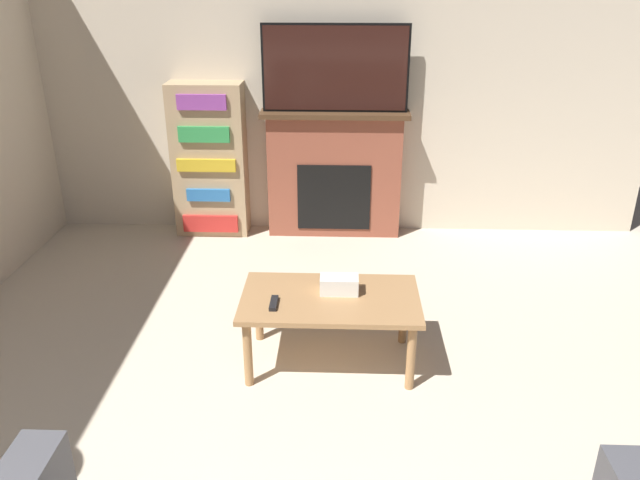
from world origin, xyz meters
TOP-DOWN VIEW (x-y plane):
  - wall_back at (0.00, 4.79)m, footprint 5.61×0.06m
  - fireplace at (0.16, 4.65)m, footprint 1.23×0.28m
  - tv at (0.16, 4.63)m, footprint 1.18×0.03m
  - coffee_table at (0.17, 2.66)m, footprint 1.02×0.59m
  - tissue_box at (0.22, 2.71)m, footprint 0.22×0.12m
  - remote_control at (-0.14, 2.55)m, footprint 0.04×0.15m
  - bookshelf at (-0.91, 4.62)m, footprint 0.62×0.29m

SIDE VIEW (x-z plane):
  - coffee_table at x=0.17m, z-range 0.16..0.61m
  - remote_control at x=-0.14m, z-range 0.44..0.46m
  - tissue_box at x=0.22m, z-range 0.44..0.54m
  - fireplace at x=0.16m, z-range 0.00..1.08m
  - bookshelf at x=-0.91m, z-range 0.00..1.31m
  - wall_back at x=0.00m, z-range 0.00..2.70m
  - tv at x=0.16m, z-range 1.08..1.77m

